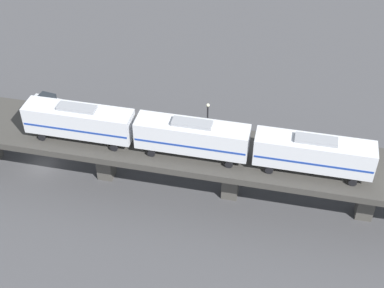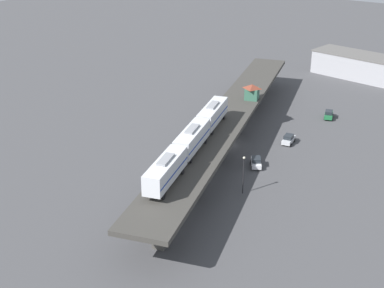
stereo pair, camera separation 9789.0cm
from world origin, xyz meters
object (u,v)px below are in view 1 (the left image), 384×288
at_px(subway_train, 192,136).
at_px(street_car_silver, 47,101).
at_px(street_lamp, 207,122).
at_px(street_car_white, 125,131).

relative_size(subway_train, street_car_silver, 7.77).
distance_m(subway_train, street_lamp, 10.39).
xyz_separation_m(street_car_silver, street_lamp, (3.58, -23.96, 3.17)).
height_order(subway_train, street_car_silver, subway_train).
height_order(street_car_silver, street_lamp, street_lamp).
relative_size(street_car_white, street_lamp, 0.67).
distance_m(subway_train, street_car_silver, 28.55).
distance_m(subway_train, street_car_white, 16.49).
bearing_deg(street_lamp, street_car_white, 108.38).
height_order(subway_train, street_car_white, subway_train).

